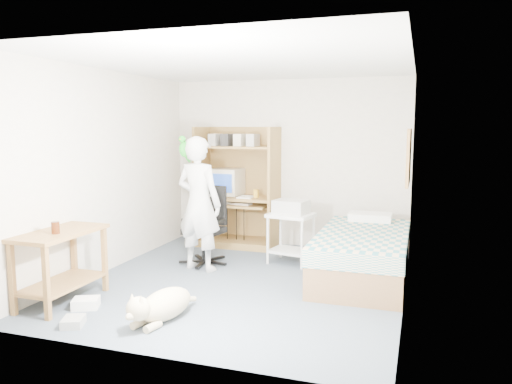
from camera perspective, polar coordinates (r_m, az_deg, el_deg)
floor at (r=5.91m, az=-1.48°, el=-10.29°), size 4.00×4.00×0.00m
wall_back at (r=7.56m, az=3.64°, el=3.27°), size 3.60×0.02×2.50m
wall_right at (r=5.32m, az=17.04°, el=1.18°), size 0.02×4.00×2.50m
wall_left at (r=6.49m, az=-16.66°, el=2.27°), size 0.02×4.00×2.50m
ceiling at (r=5.67m, az=-1.56°, el=14.54°), size 3.60×4.00×0.02m
computer_hutch at (r=7.56m, az=-2.03°, el=0.01°), size 1.20×0.63×1.80m
bed at (r=6.13m, az=12.13°, el=-7.00°), size 1.02×2.02×0.66m
side_desk at (r=5.52m, az=-21.40°, el=-6.78°), size 0.50×1.00×0.75m
corkboard at (r=6.20m, az=17.06°, el=3.89°), size 0.04×0.94×0.66m
office_chair at (r=6.66m, az=-5.69°, el=-5.06°), size 0.57×0.57×1.02m
person at (r=6.28m, az=-6.54°, el=-1.36°), size 0.68×0.51×1.69m
parrot at (r=6.31m, az=-8.24°, el=5.05°), size 0.12×0.22×0.34m
dog at (r=4.84m, az=-10.74°, el=-12.57°), size 0.44×0.94×0.36m
printer_cart at (r=6.62m, az=4.00°, el=-4.39°), size 0.63×0.54×0.67m
printer at (r=6.56m, az=4.02°, el=-1.70°), size 0.47×0.39×0.18m
crt_monitor at (r=7.62m, az=-3.30°, el=1.19°), size 0.44×0.46×0.40m
keyboard at (r=7.43m, az=-2.20°, el=-1.30°), size 0.46×0.21×0.03m
pencil_cup at (r=7.38m, az=0.01°, el=-0.18°), size 0.08×0.08×0.12m
drink_glass at (r=5.33m, az=-21.95°, el=-3.81°), size 0.08×0.08×0.12m
floor_box_a at (r=5.39m, az=-18.86°, el=-11.93°), size 0.31×0.29×0.10m
floor_box_b at (r=4.98m, az=-20.15°, el=-13.76°), size 0.25×0.27×0.08m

